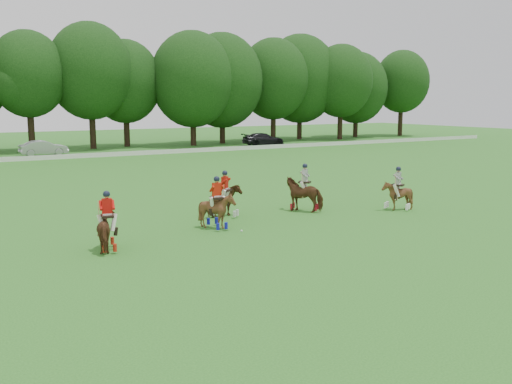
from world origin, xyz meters
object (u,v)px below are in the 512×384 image
polo_red_a (108,229)px  polo_stripe_a (305,194)px  polo_red_c (217,210)px  polo_stripe_b (397,195)px  polo_ball (242,231)px  car_mid (44,148)px  car_right (263,139)px  polo_red_b (225,201)px

polo_red_a → polo_stripe_a: bearing=13.5°
polo_red_a → polo_red_c: bearing=13.4°
polo_stripe_b → polo_ball: polo_stripe_b is taller
polo_red_c → polo_stripe_b: bearing=-5.1°
polo_stripe_b → car_mid: bearing=103.9°
car_right → polo_red_a: 50.34m
car_mid → polo_stripe_b: (9.70, -39.36, 0.02)m
polo_red_c → polo_stripe_a: bearing=13.6°
car_right → polo_stripe_a: size_ratio=2.21×
car_mid → polo_red_a: (-5.08, -39.70, 0.03)m
car_right → polo_stripe_b: 42.55m
car_mid → polo_stripe_a: 37.56m
polo_stripe_a → polo_ball: 5.60m
car_mid → polo_ball: car_mid is taller
polo_red_b → car_right: bearing=56.2°
polo_ball → polo_red_b: bearing=74.7°
polo_red_a → polo_red_c: 5.22m
car_right → polo_red_a: (-30.95, -39.70, 0.03)m
car_mid → car_right: 25.87m
polo_stripe_a → polo_red_b: bearing=171.0°
car_mid → polo_ball: size_ratio=51.26×
polo_red_b → polo_ball: polo_red_b is taller
polo_stripe_a → polo_ball: polo_stripe_a is taller
car_mid → car_right: bearing=-91.8°
polo_red_a → polo_red_c: size_ratio=0.98×
car_mid → polo_ball: 39.60m
polo_red_c → polo_ball: polo_red_c is taller
polo_stripe_a → polo_stripe_b: polo_stripe_a is taller
car_right → polo_stripe_b: bearing=165.8°
car_mid → polo_red_c: size_ratio=2.03×
car_mid → polo_red_a: size_ratio=2.08×
polo_red_a → polo_stripe_a: polo_stripe_a is taller
polo_stripe_b → polo_ball: 9.15m
car_mid → polo_red_b: (1.43, -36.49, 0.02)m
polo_red_a → polo_ball: (5.67, 0.11, -0.75)m
car_right → polo_ball: bearing=155.6°
polo_stripe_a → polo_red_c: bearing=-166.4°
polo_stripe_b → car_right: bearing=67.7°
polo_stripe_b → polo_red_b: bearing=160.9°
car_mid → polo_ball: bearing=179.1°
polo_red_c → polo_ball: 1.47m
polo_red_c → car_right: bearing=56.1°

